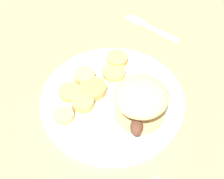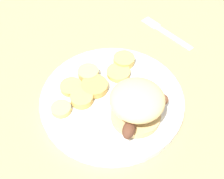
{
  "view_description": "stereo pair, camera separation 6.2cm",
  "coord_description": "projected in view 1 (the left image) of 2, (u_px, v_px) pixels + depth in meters",
  "views": [
    {
      "loc": [
        -0.38,
        -0.08,
        0.52
      ],
      "look_at": [
        0.0,
        0.0,
        0.04
      ],
      "focal_mm": 50.0,
      "sensor_mm": 36.0,
      "label": 1
    },
    {
      "loc": [
        -0.37,
        -0.14,
        0.52
      ],
      "look_at": [
        0.0,
        0.0,
        0.04
      ],
      "focal_mm": 50.0,
      "sensor_mm": 36.0,
      "label": 2
    }
  ],
  "objects": [
    {
      "name": "ground_plane",
      "position": [
        112.0,
        102.0,
        0.65
      ],
      "size": [
        4.0,
        4.0,
        0.0
      ],
      "primitive_type": "plane",
      "color": "#937F5B"
    },
    {
      "name": "dinner_plate",
      "position": [
        112.0,
        100.0,
        0.64
      ],
      "size": [
        0.3,
        0.3,
        0.02
      ],
      "color": "white",
      "rests_on": "ground_plane"
    },
    {
      "name": "sandwich",
      "position": [
        141.0,
        101.0,
        0.58
      ],
      "size": [
        0.13,
        0.11,
        0.08
      ],
      "color": "tan",
      "rests_on": "dinner_plate"
    },
    {
      "name": "potato_round_0",
      "position": [
        114.0,
        72.0,
        0.68
      ],
      "size": [
        0.05,
        0.05,
        0.01
      ],
      "primitive_type": "cylinder",
      "color": "tan",
      "rests_on": "dinner_plate"
    },
    {
      "name": "potato_round_1",
      "position": [
        83.0,
        102.0,
        0.62
      ],
      "size": [
        0.05,
        0.05,
        0.02
      ],
      "primitive_type": "cylinder",
      "color": "tan",
      "rests_on": "dinner_plate"
    },
    {
      "name": "potato_round_2",
      "position": [
        93.0,
        89.0,
        0.64
      ],
      "size": [
        0.06,
        0.06,
        0.02
      ],
      "primitive_type": "cylinder",
      "color": "tan",
      "rests_on": "dinner_plate"
    },
    {
      "name": "potato_round_3",
      "position": [
        84.0,
        76.0,
        0.66
      ],
      "size": [
        0.04,
        0.04,
        0.02
      ],
      "primitive_type": "cylinder",
      "color": "#DBB766",
      "rests_on": "dinner_plate"
    },
    {
      "name": "potato_round_4",
      "position": [
        69.0,
        92.0,
        0.64
      ],
      "size": [
        0.05,
        0.05,
        0.01
      ],
      "primitive_type": "cylinder",
      "color": "tan",
      "rests_on": "dinner_plate"
    },
    {
      "name": "potato_round_5",
      "position": [
        64.0,
        115.0,
        0.6
      ],
      "size": [
        0.04,
        0.04,
        0.01
      ],
      "primitive_type": "cylinder",
      "color": "#DBB766",
      "rests_on": "dinner_plate"
    },
    {
      "name": "potato_round_6",
      "position": [
        117.0,
        59.0,
        0.7
      ],
      "size": [
        0.05,
        0.05,
        0.02
      ],
      "primitive_type": "cylinder",
      "color": "tan",
      "rests_on": "dinner_plate"
    },
    {
      "name": "fork",
      "position": [
        151.0,
        28.0,
        0.8
      ],
      "size": [
        0.09,
        0.15,
        0.0
      ],
      "color": "silver",
      "rests_on": "ground_plane"
    }
  ]
}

